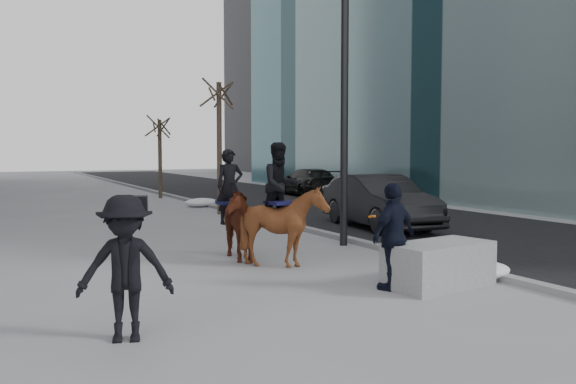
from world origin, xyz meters
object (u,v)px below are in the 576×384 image
car_near (379,201)px  mounted_left (232,219)px  planter (439,265)px  mounted_right (283,217)px

car_near → mounted_left: mounted_left is taller
car_near → planter: bearing=-110.7°
planter → mounted_left: mounted_left is taller
car_near → mounted_left: (-5.70, -2.87, 0.07)m
planter → mounted_right: mounted_right is taller
car_near → mounted_left: bearing=-146.4°
car_near → mounted_right: mounted_right is taller
planter → mounted_left: 4.49m
mounted_left → mounted_right: size_ratio=0.95×
car_near → mounted_right: bearing=-134.7°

